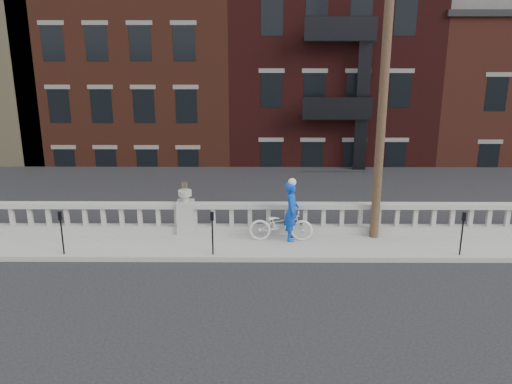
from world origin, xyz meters
TOP-DOWN VIEW (x-y plane):
  - ground at (0.00, 0.00)m, footprint 120.00×120.00m
  - sidewalk at (0.00, 3.00)m, footprint 32.00×2.20m
  - balustrade at (0.00, 3.95)m, footprint 28.00×0.34m
  - planter_pedestal at (0.00, 3.95)m, footprint 0.55×0.55m
  - lower_level at (0.56, 23.04)m, footprint 80.00×44.00m
  - utility_pole at (6.20, 3.60)m, footprint 1.60×0.28m
  - parking_meter_b at (-3.51, 2.15)m, footprint 0.10×0.09m
  - parking_meter_c at (1.03, 2.15)m, footprint 0.10×0.09m
  - parking_meter_d at (8.53, 2.15)m, footprint 0.10×0.09m
  - bicycle at (3.14, 3.29)m, footprint 2.05×0.75m
  - cyclist at (3.47, 3.35)m, footprint 0.54×0.76m

SIDE VIEW (x-z plane):
  - ground at x=0.00m, z-range 0.00..0.00m
  - sidewalk at x=0.00m, z-range 0.00..0.15m
  - balustrade at x=0.00m, z-range 0.13..1.16m
  - bicycle at x=3.14m, z-range 0.15..1.22m
  - planter_pedestal at x=0.00m, z-range -0.05..1.71m
  - parking_meter_b at x=-3.51m, z-range 0.32..1.68m
  - parking_meter_c at x=1.03m, z-range 0.32..1.68m
  - parking_meter_d at x=8.53m, z-range 0.32..1.68m
  - cyclist at x=3.47m, z-range 0.15..2.10m
  - lower_level at x=0.56m, z-range -7.77..13.03m
  - utility_pole at x=6.20m, z-range 0.24..10.24m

